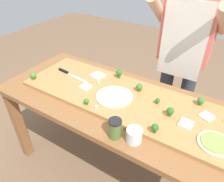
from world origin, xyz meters
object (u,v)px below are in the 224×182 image
object	(u,v)px
broccoli_floret_back_left	(33,76)
cook_center	(184,49)
pizza_whole_pesto_green	(215,143)
pizza_slice_center	(186,124)
broccoli_floret_center_right	(119,73)
broccoli_floret_front_mid	(201,101)
pizza_slice_far_right	(98,76)
cheese_crumble_b	(97,107)
pizza_slice_far_left	(86,87)
pizza_slice_near_right	(207,116)
chefs_knife	(69,73)
broccoli_floret_front_left	(155,128)
sauce_jar	(115,128)
broccoli_floret_back_right	(170,111)
pizza_whole_cheese_artichoke	(114,96)
broccoli_floret_back_mid	(158,101)
flour_cup	(134,136)
cheese_crumble_c	(98,82)
broccoli_floret_center_left	(86,101)
broccoli_floret_front_right	(139,87)

from	to	relation	value
broccoli_floret_back_left	cook_center	world-z (taller)	cook_center
pizza_whole_pesto_green	broccoli_floret_back_left	bearing A→B (deg)	-177.17
pizza_slice_center	broccoli_floret_center_right	xyz separation A→B (m)	(-0.61, 0.25, 0.04)
broccoli_floret_front_mid	broccoli_floret_center_right	bearing A→B (deg)	178.89
pizza_slice_far_right	cheese_crumble_b	size ratio (longest dim) A/B	5.56
pizza_slice_far_right	broccoli_floret_back_left	xyz separation A→B (m)	(-0.40, -0.31, 0.03)
pizza_slice_far_left	cook_center	xyz separation A→B (m)	(0.51, 0.68, 0.17)
pizza_whole_pesto_green	pizza_slice_far_left	size ratio (longest dim) A/B	2.43
pizza_slice_far_right	pizza_slice_near_right	bearing A→B (deg)	-2.98
chefs_knife	broccoli_floret_front_left	xyz separation A→B (m)	(0.85, -0.23, 0.03)
pizza_slice_near_right	sauce_jar	world-z (taller)	sauce_jar
broccoli_floret_center_right	broccoli_floret_back_right	bearing A→B (deg)	-24.02
chefs_knife	broccoli_floret_back_left	size ratio (longest dim) A/B	5.32
broccoli_floret_back_left	broccoli_floret_center_right	distance (m)	0.67
pizza_slice_far_right	broccoli_floret_back_right	distance (m)	0.67
broccoli_floret_front_mid	cook_center	xyz separation A→B (m)	(-0.26, 0.44, 0.14)
pizza_whole_cheese_artichoke	pizza_slice_far_right	distance (m)	0.31
pizza_slice_far_right	broccoli_floret_front_mid	size ratio (longest dim) A/B	1.69
pizza_whole_pesto_green	broccoli_floret_back_mid	size ratio (longest dim) A/B	4.21
broccoli_floret_back_mid	sauce_jar	distance (m)	0.39
pizza_slice_far_left	pizza_slice_far_right	bearing A→B (deg)	95.52
broccoli_floret_center_right	cook_center	xyz separation A→B (m)	(0.37, 0.43, 0.13)
broccoli_floret_front_left	flour_cup	size ratio (longest dim) A/B	0.67
broccoli_floret_front_left	chefs_knife	bearing A→B (deg)	164.64
broccoli_floret_center_right	flour_cup	distance (m)	0.64
pizza_whole_pesto_green	cheese_crumble_c	size ratio (longest dim) A/B	14.29
pizza_slice_near_right	flour_cup	distance (m)	0.49
pizza_whole_cheese_artichoke	broccoli_floret_front_left	bearing A→B (deg)	-24.13
broccoli_floret_center_left	flour_cup	bearing A→B (deg)	-12.50
pizza_whole_cheese_artichoke	pizza_slice_near_right	bearing A→B (deg)	12.02
broccoli_floret_back_left	broccoli_floret_front_mid	size ratio (longest dim) A/B	1.06
pizza_whole_cheese_artichoke	cheese_crumble_c	xyz separation A→B (m)	(-0.20, 0.09, -0.00)
pizza_slice_far_right	broccoli_floret_front_mid	distance (m)	0.79
pizza_slice_far_right	pizza_slice_center	distance (m)	0.78
broccoli_floret_back_right	cook_center	world-z (taller)	cook_center
pizza_slice_far_left	cheese_crumble_c	bearing A→B (deg)	65.93
pizza_slice_near_right	broccoli_floret_back_mid	size ratio (longest dim) A/B	1.74
broccoli_floret_front_left	flour_cup	world-z (taller)	broccoli_floret_front_left
pizza_whole_pesto_green	broccoli_floret_back_right	world-z (taller)	broccoli_floret_back_right
pizza_slice_far_right	broccoli_floret_front_right	xyz separation A→B (m)	(0.38, -0.01, 0.03)
broccoli_floret_center_left	broccoli_floret_front_left	world-z (taller)	broccoli_floret_front_left
pizza_slice_center	sauce_jar	xyz separation A→B (m)	(-0.32, -0.28, 0.03)
pizza_slice_center	cheese_crumble_c	world-z (taller)	same
broccoli_floret_back_left	broccoli_floret_front_left	distance (m)	1.03
broccoli_floret_back_left	broccoli_floret_back_right	xyz separation A→B (m)	(1.05, 0.16, 0.00)
cheese_crumble_b	flour_cup	world-z (taller)	flour_cup
broccoli_floret_front_mid	cook_center	bearing A→B (deg)	121.02
pizza_whole_pesto_green	sauce_jar	world-z (taller)	sauce_jar
pizza_slice_far_left	chefs_knife	bearing A→B (deg)	161.68
pizza_slice_far_right	cheese_crumble_c	xyz separation A→B (m)	(0.06, -0.08, 0.00)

